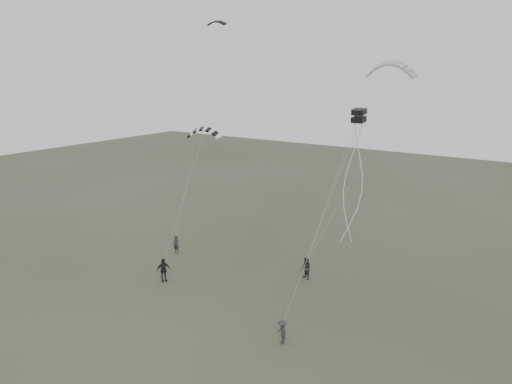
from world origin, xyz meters
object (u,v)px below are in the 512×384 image
Objects in this scene: flyer_left at (176,244)px; flyer_center at (163,270)px; kite_striped at (204,129)px; kite_box at (359,116)px; kite_dark_small at (217,21)px; kite_pale_large at (391,63)px; flyer_far at (282,332)px; flyer_right at (306,269)px.

flyer_center is at bearing -62.12° from flyer_left.
flyer_left is 10.77m from kite_striped.
kite_box is at bearing -57.14° from flyer_center.
kite_dark_small is 0.43× the size of kite_pale_large.
kite_striped is (3.05, 0.50, 10.32)m from flyer_left.
kite_striped is at bearing 164.90° from kite_box.
flyer_center is at bearing -156.40° from flyer_far.
flyer_far is at bearing -118.59° from kite_box.
kite_dark_small is at bearing 63.91° from flyer_left.
kite_box is at bearing -34.17° from kite_striped.
flyer_left is at bearing -170.61° from flyer_far.
kite_striped is 15.34m from kite_box.
flyer_right is at bearing 139.64° from kite_box.
flyer_far is 1.99× the size of kite_box.
kite_pale_large is 15.46m from kite_striped.
kite_dark_small is 0.60× the size of kite_striped.
flyer_right is 2.34× the size of kite_box.
flyer_far is 18.10m from kite_striped.
flyer_right reaches higher than flyer_far.
flyer_left is 21.93m from kite_box.
flyer_right is at bearing -22.56° from kite_dark_small.
flyer_left is at bearing 168.76° from kite_box.
flyer_center is (-8.84, -6.43, 0.04)m from flyer_right.
kite_dark_small is at bearing -169.53° from flyer_right.
flyer_right is 17.03m from kite_pale_large.
flyer_right is 14.26m from kite_box.
flyer_left is 23.33m from kite_pale_large.
flyer_right is at bearing 0.49° from flyer_left.
kite_striped reaches higher than flyer_left.
kite_pale_large is 11.79m from kite_box.
kite_striped is at bearing -148.73° from flyer_right.
flyer_left is at bearing 59.27° from flyer_center.
kite_pale_large is (3.34, 6.62, 15.34)m from flyer_right.
kite_pale_large is at bearing 100.19° from kite_box.
kite_dark_small is at bearing -167.88° from kite_pale_large.
flyer_far is at bearing -32.07° from flyer_left.
flyer_far is (15.50, -7.60, -0.03)m from flyer_left.
kite_box reaches higher than flyer_right.
kite_pale_large is at bearing 89.01° from flyer_right.
flyer_center is 23.51m from kite_pale_large.
flyer_center reaches higher than flyer_left.
kite_pale_large reaches higher than kite_box.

